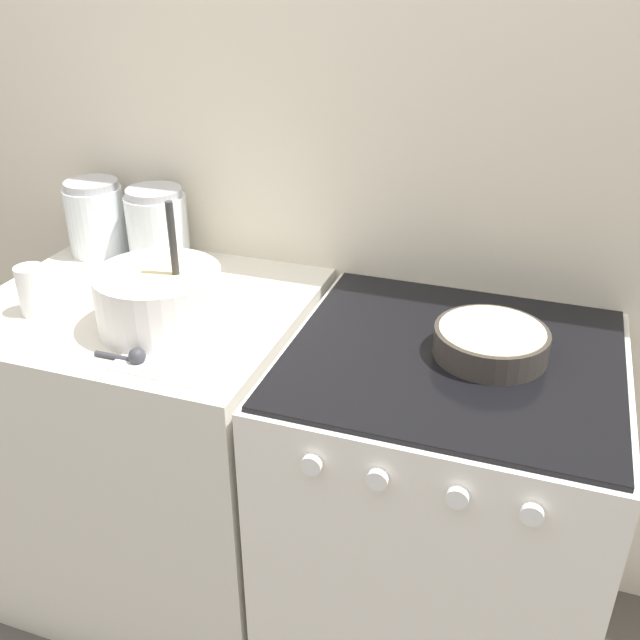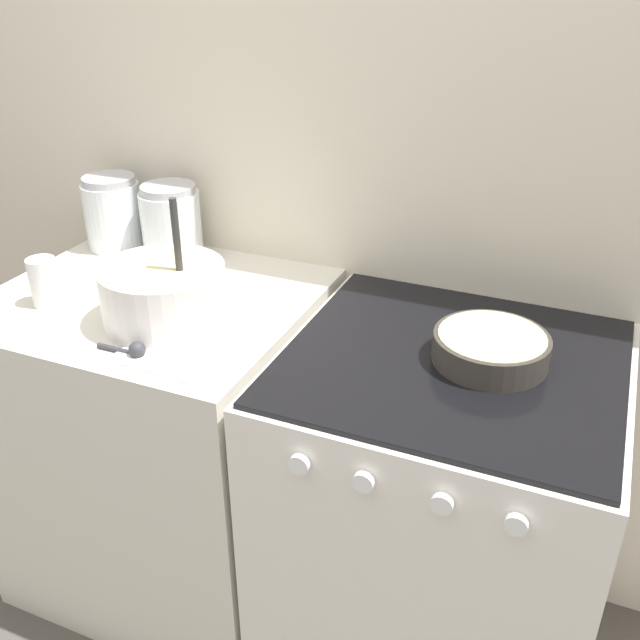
{
  "view_description": "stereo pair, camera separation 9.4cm",
  "coord_description": "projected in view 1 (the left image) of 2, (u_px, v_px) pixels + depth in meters",
  "views": [
    {
      "loc": [
        0.52,
        -0.97,
        1.65
      ],
      "look_at": [
        0.09,
        0.3,
        0.94
      ],
      "focal_mm": 40.0,
      "sensor_mm": 36.0,
      "label": 1
    },
    {
      "loc": [
        0.61,
        -0.94,
        1.65
      ],
      "look_at": [
        0.09,
        0.3,
        0.94
      ],
      "focal_mm": 40.0,
      "sensor_mm": 36.0,
      "label": 2
    }
  ],
  "objects": [
    {
      "name": "tin_can",
      "position": [
        33.0,
        290.0,
        1.63
      ],
      "size": [
        0.07,
        0.07,
        0.12
      ],
      "color": "silver",
      "rests_on": "countertop_cabinet"
    },
    {
      "name": "mixing_bowl",
      "position": [
        159.0,
        296.0,
        1.57
      ],
      "size": [
        0.28,
        0.28,
        0.3
      ],
      "color": "white",
      "rests_on": "countertop_cabinet"
    },
    {
      "name": "wall_back",
      "position": [
        340.0,
        149.0,
        1.76
      ],
      "size": [
        4.53,
        0.05,
        2.4
      ],
      "color": "beige",
      "rests_on": "ground_plane"
    },
    {
      "name": "storage_jar_middle",
      "position": [
        158.0,
        231.0,
        1.89
      ],
      "size": [
        0.16,
        0.16,
        0.2
      ],
      "color": "silver",
      "rests_on": "countertop_cabinet"
    },
    {
      "name": "measuring_spoon",
      "position": [
        132.0,
        356.0,
        1.46
      ],
      "size": [
        0.12,
        0.04,
        0.04
      ],
      "color": "#333338",
      "rests_on": "countertop_cabinet"
    },
    {
      "name": "stove",
      "position": [
        438.0,
        513.0,
        1.7
      ],
      "size": [
        0.71,
        0.69,
        0.89
      ],
      "color": "white",
      "rests_on": "ground_plane"
    },
    {
      "name": "countertop_cabinet",
      "position": [
        161.0,
        448.0,
        1.92
      ],
      "size": [
        0.77,
        0.67,
        0.89
      ],
      "color": "silver",
      "rests_on": "ground_plane"
    },
    {
      "name": "storage_jar_left",
      "position": [
        97.0,
        223.0,
        1.95
      ],
      "size": [
        0.16,
        0.16,
        0.2
      ],
      "color": "silver",
      "rests_on": "countertop_cabinet"
    },
    {
      "name": "baking_pan",
      "position": [
        491.0,
        342.0,
        1.48
      ],
      "size": [
        0.24,
        0.24,
        0.06
      ],
      "color": "#38332D",
      "rests_on": "stove"
    },
    {
      "name": "recipe_page",
      "position": [
        183.0,
        348.0,
        1.51
      ],
      "size": [
        0.22,
        0.26,
        0.01
      ],
      "color": "white",
      "rests_on": "countertop_cabinet"
    }
  ]
}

